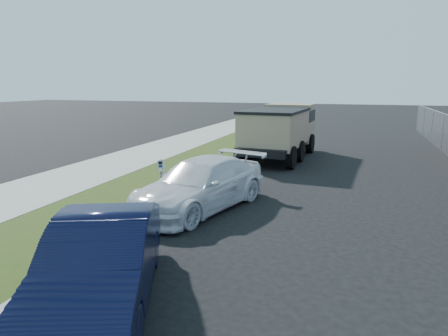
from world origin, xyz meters
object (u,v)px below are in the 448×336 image
(parking_meter, at_px, (161,171))
(white_wagon, at_px, (201,184))
(navy_sedan, at_px, (102,263))
(dump_truck, at_px, (281,129))

(parking_meter, relative_size, white_wagon, 0.26)
(white_wagon, xyz_separation_m, navy_sedan, (0.37, -4.91, 0.02))
(parking_meter, distance_m, navy_sedan, 4.93)
(parking_meter, height_order, navy_sedan, navy_sedan)
(parking_meter, xyz_separation_m, dump_truck, (1.66, 8.31, 0.33))
(navy_sedan, xyz_separation_m, dump_truck, (0.24, 13.01, 0.62))
(parking_meter, xyz_separation_m, white_wagon, (1.06, 0.21, -0.31))
(white_wagon, bearing_deg, dump_truck, 101.33)
(parking_meter, distance_m, dump_truck, 8.48)
(white_wagon, bearing_deg, navy_sedan, -70.11)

